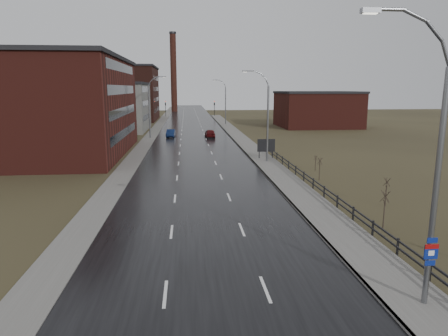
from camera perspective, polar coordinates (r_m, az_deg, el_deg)
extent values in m
cube|color=black|center=(73.34, -4.37, 4.11)|extent=(14.00, 300.00, 0.06)
cube|color=#595651|center=(49.59, 6.14, 0.67)|extent=(3.20, 180.00, 0.18)
cube|color=slate|center=(49.32, 4.41, 0.65)|extent=(0.16, 180.00, 0.18)
cube|color=#595651|center=(73.66, -10.78, 3.99)|extent=(2.40, 260.00, 0.12)
cube|color=#471914|center=(61.12, -24.48, 7.79)|extent=(22.00, 28.00, 13.00)
cube|color=black|center=(61.20, -25.01, 14.09)|extent=(22.44, 28.56, 0.50)
cube|color=black|center=(58.76, -14.00, 4.93)|extent=(0.06, 22.40, 1.20)
cube|color=black|center=(58.52, -14.14, 7.85)|extent=(0.06, 22.40, 1.20)
cube|color=black|center=(58.43, -14.28, 10.79)|extent=(0.06, 22.40, 1.20)
cube|color=black|center=(58.50, -14.43, 13.72)|extent=(0.06, 22.40, 1.20)
cube|color=slate|center=(92.40, -15.98, 8.28)|extent=(16.00, 20.00, 10.00)
cube|color=black|center=(92.31, -16.16, 11.54)|extent=(16.32, 20.40, 0.50)
cube|color=black|center=(91.40, -10.95, 7.23)|extent=(0.06, 16.00, 1.20)
cube|color=black|center=(91.24, -11.02, 9.10)|extent=(0.06, 16.00, 1.20)
cube|color=black|center=(91.19, -11.10, 10.99)|extent=(0.06, 16.00, 1.20)
cube|color=#331611|center=(122.72, -15.82, 10.10)|extent=(26.00, 24.00, 15.00)
cube|color=black|center=(122.86, -16.02, 13.72)|extent=(26.52, 24.48, 0.50)
cube|color=black|center=(121.24, -9.60, 8.23)|extent=(0.06, 19.20, 1.20)
cube|color=black|center=(121.12, -9.65, 9.65)|extent=(0.06, 19.20, 1.20)
cube|color=black|center=(121.08, -9.70, 11.07)|extent=(0.06, 19.20, 1.20)
cube|color=black|center=(121.11, -9.75, 12.48)|extent=(0.06, 19.20, 1.20)
cube|color=#471914|center=(99.99, 13.16, 8.04)|extent=(18.00, 16.00, 8.00)
cube|color=black|center=(99.86, 13.27, 10.48)|extent=(18.36, 16.32, 0.50)
cylinder|color=#331611|center=(162.93, -7.22, 13.27)|extent=(2.40, 2.40, 30.00)
cylinder|color=black|center=(164.19, -7.35, 18.61)|extent=(2.70, 2.70, 0.80)
cylinder|color=slate|center=(18.31, 27.98, -3.27)|extent=(0.24, 0.24, 10.00)
cylinder|color=slate|center=(17.76, 29.12, 14.04)|extent=(0.57, 0.14, 1.12)
cylinder|color=slate|center=(17.54, 27.85, 16.89)|extent=(0.91, 0.14, 0.91)
cylinder|color=slate|center=(17.20, 25.61, 19.06)|extent=(1.12, 0.14, 0.57)
cylinder|color=slate|center=(16.78, 22.67, 20.17)|extent=(1.15, 0.14, 0.14)
cube|color=slate|center=(16.45, 20.19, 20.36)|extent=(0.70, 0.28, 0.18)
cube|color=silver|center=(16.44, 20.17, 20.02)|extent=(0.50, 0.20, 0.04)
cube|color=navy|center=(18.76, 27.62, -9.14)|extent=(0.45, 0.04, 0.22)
cube|color=navy|center=(18.93, 27.48, -10.56)|extent=(0.60, 0.04, 0.65)
cube|color=maroon|center=(18.84, 27.56, -9.92)|extent=(0.60, 0.04, 0.20)
cube|color=navy|center=(19.11, 27.34, -11.96)|extent=(0.45, 0.04, 0.22)
cube|color=silver|center=(18.93, 27.50, -10.73)|extent=(0.26, 0.02, 0.22)
cylinder|color=slate|center=(49.97, 6.26, 6.15)|extent=(0.24, 0.24, 9.50)
cylinder|color=slate|center=(49.74, 6.19, 12.07)|extent=(0.51, 0.14, 0.98)
cylinder|color=slate|center=(49.67, 5.66, 12.91)|extent=(0.81, 0.14, 0.81)
cylinder|color=slate|center=(49.55, 4.84, 13.48)|extent=(0.98, 0.14, 0.51)
cylinder|color=slate|center=(49.42, 3.85, 13.69)|extent=(1.01, 0.14, 0.14)
cube|color=slate|center=(49.31, 3.04, 13.65)|extent=(0.70, 0.28, 0.18)
cube|color=silver|center=(49.31, 3.04, 13.53)|extent=(0.50, 0.20, 0.04)
cylinder|color=slate|center=(75.20, -10.62, 7.74)|extent=(0.24, 0.24, 9.50)
cylinder|color=slate|center=(75.06, -10.63, 11.67)|extent=(0.51, 0.14, 0.98)
cylinder|color=slate|center=(75.03, -10.28, 12.23)|extent=(0.81, 0.14, 0.81)
cylinder|color=slate|center=(74.98, -9.74, 12.61)|extent=(0.98, 0.14, 0.51)
cylinder|color=slate|center=(74.93, -9.09, 12.76)|extent=(1.01, 0.14, 0.14)
cube|color=slate|center=(74.89, -8.55, 12.74)|extent=(0.70, 0.28, 0.18)
cube|color=silver|center=(74.89, -8.54, 12.66)|extent=(0.50, 0.20, 0.04)
cylinder|color=slate|center=(103.34, 0.22, 8.85)|extent=(0.24, 0.24, 9.50)
cylinder|color=slate|center=(103.23, 0.13, 11.71)|extent=(0.51, 0.14, 0.98)
cylinder|color=slate|center=(103.19, -0.14, 12.11)|extent=(0.81, 0.14, 0.81)
cylinder|color=slate|center=(103.14, -0.54, 12.37)|extent=(0.98, 0.14, 0.51)
cylinder|color=slate|center=(103.07, -1.02, 12.46)|extent=(1.01, 0.14, 0.14)
cube|color=slate|center=(103.02, -1.41, 12.43)|extent=(0.70, 0.28, 0.18)
cube|color=silver|center=(103.02, -1.41, 12.38)|extent=(0.50, 0.20, 0.04)
cube|color=black|center=(22.08, 27.35, -13.06)|extent=(0.10, 0.10, 1.10)
cube|color=black|center=(24.43, 23.55, -10.38)|extent=(0.10, 0.10, 1.10)
cube|color=black|center=(26.92, 20.48, -8.15)|extent=(0.10, 0.10, 1.10)
cube|color=black|center=(29.50, 17.97, -6.29)|extent=(0.10, 0.10, 1.10)
cube|color=black|center=(32.15, 15.88, -4.72)|extent=(0.10, 0.10, 1.10)
cube|color=black|center=(34.86, 14.12, -3.39)|extent=(0.10, 0.10, 1.10)
cube|color=black|center=(37.61, 12.62, -2.25)|extent=(0.10, 0.10, 1.10)
cube|color=black|center=(40.40, 11.32, -1.26)|extent=(0.10, 0.10, 1.10)
cube|color=black|center=(43.22, 10.20, -0.40)|extent=(0.10, 0.10, 1.10)
cube|color=black|center=(46.06, 9.21, 0.35)|extent=(0.10, 0.10, 1.10)
cube|color=black|center=(48.92, 8.34, 1.02)|extent=(0.10, 0.10, 1.10)
cube|color=black|center=(51.79, 7.56, 1.61)|extent=(0.10, 0.10, 1.10)
cube|color=black|center=(54.68, 6.87, 2.14)|extent=(0.10, 0.10, 1.10)
cube|color=black|center=(57.58, 6.24, 2.62)|extent=(0.10, 0.10, 1.10)
cube|color=black|center=(34.31, 14.42, -2.95)|extent=(0.08, 53.00, 0.10)
cube|color=black|center=(34.41, 14.39, -3.60)|extent=(0.08, 53.00, 0.10)
cylinder|color=#382D23|center=(28.49, 21.88, -6.27)|extent=(0.08, 0.08, 1.96)
cylinder|color=#382D23|center=(28.17, 22.16, -3.78)|extent=(0.04, 0.66, 0.77)
cylinder|color=#382D23|center=(28.20, 22.05, -3.76)|extent=(0.63, 0.25, 0.78)
cylinder|color=#382D23|center=(28.16, 21.97, -3.78)|extent=(0.37, 0.56, 0.79)
cylinder|color=#382D23|center=(28.11, 22.02, -3.81)|extent=(0.37, 0.56, 0.79)
cylinder|color=#382D23|center=(28.12, 22.14, -3.81)|extent=(0.63, 0.25, 0.78)
cylinder|color=#382D23|center=(34.09, 22.13, -3.69)|extent=(0.08, 0.08, 1.71)
cylinder|color=#382D23|center=(33.86, 22.34, -1.87)|extent=(0.04, 0.58, 0.68)
cylinder|color=#382D23|center=(33.88, 22.25, -1.85)|extent=(0.55, 0.22, 0.69)
cylinder|color=#382D23|center=(33.84, 22.18, -1.86)|extent=(0.33, 0.49, 0.69)
cylinder|color=#382D23|center=(33.79, 22.23, -1.88)|extent=(0.33, 0.49, 0.69)
cylinder|color=#382D23|center=(33.80, 22.33, -1.89)|extent=(0.55, 0.22, 0.69)
cylinder|color=#382D23|center=(41.64, 13.49, -0.54)|extent=(0.08, 0.08, 1.73)
cylinder|color=#382D23|center=(41.45, 13.62, 0.99)|extent=(0.04, 0.58, 0.68)
cylinder|color=#382D23|center=(41.48, 13.56, 1.00)|extent=(0.55, 0.22, 0.69)
cylinder|color=#382D23|center=(41.45, 13.49, 0.99)|extent=(0.33, 0.49, 0.70)
cylinder|color=#382D23|center=(41.39, 13.52, 0.98)|extent=(0.33, 0.49, 0.70)
cylinder|color=#382D23|center=(41.39, 13.60, 0.97)|extent=(0.55, 0.22, 0.69)
cylinder|color=#382D23|center=(46.34, 12.92, 0.40)|extent=(0.08, 0.08, 1.30)
cylinder|color=#382D23|center=(46.21, 13.03, 1.43)|extent=(0.04, 0.45, 0.52)
cylinder|color=#382D23|center=(46.24, 12.97, 1.44)|extent=(0.42, 0.17, 0.53)
cylinder|color=#382D23|center=(46.21, 12.91, 1.43)|extent=(0.26, 0.38, 0.53)
cylinder|color=#382D23|center=(46.16, 12.93, 1.42)|extent=(0.26, 0.38, 0.53)
cylinder|color=#382D23|center=(46.16, 13.01, 1.42)|extent=(0.42, 0.17, 0.53)
cube|color=black|center=(52.51, 5.05, 2.19)|extent=(0.10, 0.10, 1.80)
cube|color=black|center=(52.86, 6.95, 2.21)|extent=(0.10, 0.10, 1.80)
cube|color=silver|center=(52.48, 6.03, 3.25)|extent=(2.23, 0.08, 1.56)
cube|color=black|center=(52.44, 6.05, 3.24)|extent=(2.33, 0.04, 1.66)
cylinder|color=black|center=(133.10, -8.35, 8.36)|extent=(0.16, 0.16, 5.20)
imported|color=black|center=(133.01, -8.38, 9.28)|extent=(0.58, 2.73, 1.10)
sphere|color=#FF190C|center=(132.85, -8.38, 9.41)|extent=(0.18, 0.18, 0.18)
cylinder|color=black|center=(133.24, -1.39, 8.47)|extent=(0.16, 0.16, 5.20)
imported|color=black|center=(133.15, -1.39, 9.40)|extent=(0.58, 2.73, 1.10)
sphere|color=#FF190C|center=(132.99, -1.39, 9.53)|extent=(0.18, 0.18, 0.18)
imported|color=#0C1A40|center=(77.13, -7.60, 4.91)|extent=(1.74, 4.42, 1.43)
imported|color=#480C0D|center=(76.13, -2.02, 4.96)|extent=(1.90, 4.57, 1.55)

